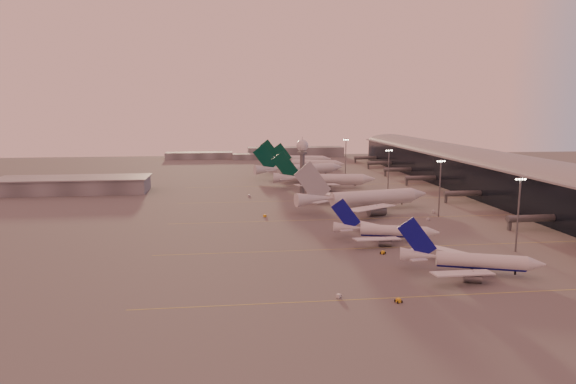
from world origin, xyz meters
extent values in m
plane|color=#5B5858|center=(0.00, 0.00, 0.00)|extent=(700.00, 700.00, 0.00)
cube|color=gold|center=(30.00, -35.00, 0.01)|extent=(180.00, 0.25, 0.02)
cube|color=gold|center=(30.00, 10.00, 0.01)|extent=(180.00, 0.25, 0.02)
cube|color=gold|center=(30.00, 55.00, 0.01)|extent=(180.00, 0.25, 0.02)
cube|color=gold|center=(30.00, 100.00, 0.01)|extent=(180.00, 0.25, 0.02)
cube|color=gold|center=(30.00, 150.00, 0.01)|extent=(180.00, 0.25, 0.02)
cube|color=black|center=(108.00, 110.00, 9.00)|extent=(36.00, 360.00, 18.00)
cylinder|color=slate|center=(108.00, 110.00, 18.00)|extent=(10.08, 360.00, 10.08)
cube|color=slate|center=(108.00, 110.00, 18.20)|extent=(40.00, 362.00, 0.80)
cylinder|color=#585B60|center=(82.00, 28.00, 4.50)|extent=(22.00, 2.80, 2.80)
cube|color=#585B60|center=(72.00, 28.00, 2.20)|extent=(1.20, 1.20, 4.40)
cylinder|color=#585B60|center=(82.00, 86.00, 4.50)|extent=(22.00, 2.80, 2.80)
cube|color=#585B60|center=(72.00, 86.00, 2.20)|extent=(1.20, 1.20, 4.40)
cylinder|color=#585B60|center=(82.00, 142.00, 4.50)|extent=(22.00, 2.80, 2.80)
cube|color=#585B60|center=(72.00, 142.00, 2.20)|extent=(1.20, 1.20, 4.40)
cylinder|color=#585B60|center=(82.00, 184.00, 4.50)|extent=(22.00, 2.80, 2.80)
cube|color=#585B60|center=(72.00, 184.00, 2.20)|extent=(1.20, 1.20, 4.40)
cylinder|color=#585B60|center=(82.00, 226.00, 4.50)|extent=(22.00, 2.80, 2.80)
cube|color=#585B60|center=(72.00, 226.00, 2.20)|extent=(1.20, 1.20, 4.40)
cylinder|color=#585B60|center=(82.00, 266.00, 4.50)|extent=(22.00, 2.80, 2.80)
cube|color=#585B60|center=(72.00, 266.00, 2.20)|extent=(1.20, 1.20, 4.40)
cube|color=slate|center=(-120.00, 140.00, 4.00)|extent=(80.00, 25.00, 8.00)
cube|color=slate|center=(-120.00, 140.00, 8.20)|extent=(82.00, 27.00, 0.60)
cylinder|color=#585B60|center=(5.00, 120.00, 11.00)|extent=(2.60, 2.60, 22.00)
cylinder|color=#585B60|center=(5.00, 120.00, 22.50)|extent=(5.20, 5.20, 1.20)
sphere|color=silver|center=(5.00, 120.00, 26.40)|extent=(6.40, 6.40, 6.40)
cylinder|color=#585B60|center=(5.00, 120.00, 30.10)|extent=(0.16, 0.16, 2.00)
cylinder|color=#585B60|center=(58.00, 0.00, 12.50)|extent=(0.56, 0.56, 25.00)
cube|color=#585B60|center=(58.00, 0.00, 24.50)|extent=(3.60, 0.25, 0.25)
sphere|color=#FFEABF|center=(56.50, 0.00, 24.10)|extent=(0.56, 0.56, 0.56)
sphere|color=#FFEABF|center=(57.50, 0.00, 24.10)|extent=(0.56, 0.56, 0.56)
sphere|color=#FFEABF|center=(58.50, 0.00, 24.10)|extent=(0.56, 0.56, 0.56)
sphere|color=#FFEABF|center=(59.50, 0.00, 24.10)|extent=(0.56, 0.56, 0.56)
cylinder|color=#585B60|center=(55.00, 55.00, 12.50)|extent=(0.56, 0.56, 25.00)
cube|color=#585B60|center=(55.00, 55.00, 24.50)|extent=(3.60, 0.25, 0.25)
sphere|color=#FFEABF|center=(53.50, 55.00, 24.10)|extent=(0.56, 0.56, 0.56)
sphere|color=#FFEABF|center=(54.50, 55.00, 24.10)|extent=(0.56, 0.56, 0.56)
sphere|color=#FFEABF|center=(55.50, 55.00, 24.10)|extent=(0.56, 0.56, 0.56)
sphere|color=#FFEABF|center=(56.50, 55.00, 24.10)|extent=(0.56, 0.56, 0.56)
cylinder|color=#585B60|center=(50.00, 110.00, 12.50)|extent=(0.56, 0.56, 25.00)
cube|color=#585B60|center=(50.00, 110.00, 24.50)|extent=(3.60, 0.25, 0.25)
sphere|color=#FFEABF|center=(48.50, 110.00, 24.10)|extent=(0.56, 0.56, 0.56)
sphere|color=#FFEABF|center=(49.50, 110.00, 24.10)|extent=(0.56, 0.56, 0.56)
sphere|color=#FFEABF|center=(50.50, 110.00, 24.10)|extent=(0.56, 0.56, 0.56)
sphere|color=#FFEABF|center=(51.50, 110.00, 24.10)|extent=(0.56, 0.56, 0.56)
cylinder|color=#585B60|center=(48.00, 200.00, 12.50)|extent=(0.56, 0.56, 25.00)
cube|color=#585B60|center=(48.00, 200.00, 24.50)|extent=(3.60, 0.25, 0.25)
sphere|color=#FFEABF|center=(46.50, 200.00, 24.10)|extent=(0.56, 0.56, 0.56)
sphere|color=#FFEABF|center=(47.50, 200.00, 24.10)|extent=(0.56, 0.56, 0.56)
sphere|color=#FFEABF|center=(48.50, 200.00, 24.10)|extent=(0.56, 0.56, 0.56)
sphere|color=#FFEABF|center=(49.50, 200.00, 24.10)|extent=(0.56, 0.56, 0.56)
cube|color=slate|center=(-60.00, 320.00, 3.00)|extent=(60.00, 18.00, 6.00)
cube|color=slate|center=(30.00, 330.00, 4.50)|extent=(90.00, 20.00, 9.00)
cube|color=slate|center=(-10.00, 310.00, 2.50)|extent=(40.00, 15.00, 5.00)
cylinder|color=silver|center=(35.23, -20.40, 3.39)|extent=(24.40, 12.03, 4.15)
cylinder|color=#0A0A78|center=(35.23, -20.40, 2.45)|extent=(23.55, 10.77, 2.99)
cone|color=silver|center=(48.96, -25.24, 3.39)|extent=(5.83, 5.49, 4.15)
cone|color=silver|center=(18.90, -14.65, 3.91)|extent=(11.03, 7.32, 4.15)
cube|color=silver|center=(26.18, -28.05, 2.66)|extent=(18.06, 6.68, 1.31)
cylinder|color=slate|center=(29.79, -26.76, 0.77)|extent=(5.35, 4.12, 2.70)
cube|color=slate|center=(29.79, -26.76, 1.94)|extent=(0.40, 0.37, 1.66)
cube|color=silver|center=(32.98, -8.77, 2.66)|extent=(14.96, 15.76, 1.31)
cylinder|color=slate|center=(34.98, -12.04, 0.77)|extent=(5.35, 4.12, 2.70)
cube|color=slate|center=(34.98, -12.04, 1.94)|extent=(0.40, 0.37, 1.66)
cube|color=#0A0A78|center=(18.41, -14.48, 9.05)|extent=(10.88, 4.15, 12.38)
cube|color=silver|center=(17.36, -19.12, 4.01)|extent=(4.89, 2.30, 0.27)
cube|color=silver|center=(20.50, -10.21, 4.01)|extent=(4.58, 4.61, 0.27)
cylinder|color=black|center=(43.98, -23.48, 0.55)|extent=(0.55, 0.55, 1.09)
cylinder|color=black|center=(34.17, -17.48, 0.60)|extent=(1.32, 0.92, 1.20)
cylinder|color=black|center=(32.57, -22.02, 0.60)|extent=(1.32, 0.92, 1.20)
cylinder|color=silver|center=(22.27, 17.94, 3.18)|extent=(23.07, 10.28, 3.90)
cylinder|color=#0A0A78|center=(22.27, 17.94, 2.30)|extent=(22.32, 9.10, 2.81)
cone|color=silver|center=(35.37, 14.04, 3.18)|extent=(5.36, 5.00, 3.90)
cone|color=silver|center=(6.69, 22.58, 3.67)|extent=(10.32, 6.48, 3.90)
cube|color=silver|center=(14.14, 10.35, 2.50)|extent=(17.01, 7.04, 1.23)
cylinder|color=slate|center=(17.46, 11.72, 0.72)|extent=(4.97, 3.70, 2.54)
cube|color=slate|center=(17.46, 11.72, 1.82)|extent=(0.37, 0.33, 1.56)
cube|color=silver|center=(19.62, 28.74, 2.50)|extent=(14.50, 14.37, 1.23)
cylinder|color=slate|center=(21.65, 25.77, 0.72)|extent=(4.97, 3.70, 2.54)
cube|color=slate|center=(21.65, 25.77, 1.82)|extent=(0.37, 0.33, 1.56)
cube|color=#0A0A78|center=(6.23, 22.72, 8.49)|extent=(10.36, 3.40, 11.63)
cube|color=silver|center=(5.45, 18.32, 3.77)|extent=(4.65, 2.37, 0.26)
cube|color=silver|center=(7.99, 26.82, 3.77)|extent=(4.39, 4.23, 0.26)
cylinder|color=black|center=(30.61, 15.45, 0.51)|extent=(0.51, 0.51, 1.03)
cylinder|color=black|center=(21.14, 20.63, 0.56)|extent=(1.23, 0.81, 1.13)
cylinder|color=black|center=(19.86, 16.30, 0.56)|extent=(1.23, 0.81, 1.13)
cylinder|color=silver|center=(31.14, 74.06, 4.45)|extent=(41.48, 15.02, 6.42)
cylinder|color=silver|center=(31.14, 74.06, 3.01)|extent=(40.29, 13.09, 4.62)
cone|color=silver|center=(55.08, 79.28, 4.45)|extent=(9.13, 7.96, 6.42)
cone|color=silver|center=(2.68, 67.85, 5.25)|extent=(18.19, 9.94, 6.42)
cube|color=silver|center=(25.00, 55.25, 3.33)|extent=(26.89, 24.27, 1.90)
cylinder|color=slate|center=(28.99, 60.25, 0.72)|extent=(8.65, 5.77, 4.17)
cube|color=slate|center=(28.99, 60.25, 2.20)|extent=(0.36, 0.32, 2.57)
cube|color=silver|center=(17.72, 88.61, 3.33)|extent=(30.22, 14.54, 1.90)
cylinder|color=slate|center=(23.43, 85.72, 0.72)|extent=(8.65, 5.77, 4.17)
cube|color=slate|center=(23.43, 85.72, 2.20)|extent=(0.36, 0.32, 2.57)
cube|color=#9C9FA4|center=(1.84, 67.67, 12.83)|extent=(17.45, 4.14, 19.04)
cube|color=silver|center=(4.04, 60.01, 5.41)|extent=(8.08, 7.26, 0.26)
cube|color=silver|center=(0.65, 75.54, 5.41)|extent=(8.43, 4.78, 0.26)
cylinder|color=black|center=(46.39, 77.39, 0.52)|extent=(0.52, 0.52, 1.03)
cylinder|color=black|center=(27.42, 75.58, 0.57)|extent=(1.22, 0.75, 1.14)
cylinder|color=black|center=(28.39, 71.13, 0.57)|extent=(1.22, 0.75, 1.14)
cylinder|color=silver|center=(24.87, 138.04, 4.18)|extent=(37.11, 10.28, 5.91)
cylinder|color=silver|center=(24.87, 138.04, 2.85)|extent=(36.18, 8.55, 4.26)
cone|color=silver|center=(46.59, 135.41, 4.18)|extent=(7.76, 6.72, 5.91)
cone|color=silver|center=(-0.96, 141.17, 4.92)|extent=(15.98, 7.72, 5.91)
cube|color=silver|center=(14.05, 123.82, 3.15)|extent=(27.06, 15.33, 1.75)
cylinder|color=slate|center=(18.94, 126.90, 0.71)|extent=(7.51, 4.67, 3.84)
cube|color=slate|center=(18.94, 126.90, 2.11)|extent=(0.33, 0.29, 2.37)
cube|color=silver|center=(17.76, 154.44, 3.15)|extent=(25.36, 20.29, 1.75)
cylinder|color=slate|center=(21.78, 150.28, 0.71)|extent=(7.51, 4.67, 3.84)
cube|color=slate|center=(21.78, 150.28, 2.11)|extent=(0.33, 0.29, 2.37)
cube|color=#023628|center=(-1.72, 141.27, 11.98)|extent=(16.19, 2.31, 17.50)
cube|color=silver|center=(-2.07, 134.16, 5.07)|extent=(7.58, 4.84, 0.25)
cube|color=silver|center=(-0.36, 148.25, 5.07)|extent=(7.40, 6.09, 0.25)
cylinder|color=black|center=(38.70, 136.37, 0.51)|extent=(0.51, 0.51, 1.02)
cylinder|color=black|center=(22.21, 140.63, 0.56)|extent=(1.17, 0.64, 1.12)
cylinder|color=black|center=(21.67, 136.17, 0.56)|extent=(1.17, 0.64, 1.12)
cylinder|color=silver|center=(17.45, 186.38, 4.48)|extent=(39.61, 16.51, 6.34)
cylinder|color=silver|center=(17.45, 186.38, 3.06)|extent=(38.38, 14.59, 4.57)
cone|color=silver|center=(40.09, 192.58, 4.48)|extent=(9.02, 8.13, 6.34)
cone|color=silver|center=(-9.47, 179.00, 5.28)|extent=(17.58, 10.48, 6.34)
cube|color=silver|center=(12.48, 167.86, 3.37)|extent=(25.31, 24.40, 1.88)
cylinder|color=slate|center=(16.08, 172.90, 0.77)|extent=(8.43, 5.99, 4.12)
cube|color=slate|center=(16.08, 172.90, 2.26)|extent=(0.39, 0.35, 2.54)
cube|color=silver|center=(3.74, 199.77, 3.37)|extent=(29.31, 12.72, 1.88)
cylinder|color=slate|center=(9.41, 197.27, 0.77)|extent=(8.43, 5.99, 4.12)
cube|color=slate|center=(9.41, 197.27, 2.26)|extent=(0.39, 0.35, 2.54)
cube|color=#023628|center=(-10.26, 178.78, 12.85)|extent=(16.93, 4.98, 18.77)
cube|color=silver|center=(-7.72, 171.59, 5.44)|extent=(7.60, 7.17, 0.27)
cube|color=silver|center=(-11.75, 186.27, 5.44)|extent=(8.01, 4.22, 0.27)
cylinder|color=black|center=(31.87, 190.32, 0.55)|extent=(0.55, 0.55, 1.09)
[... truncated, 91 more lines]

